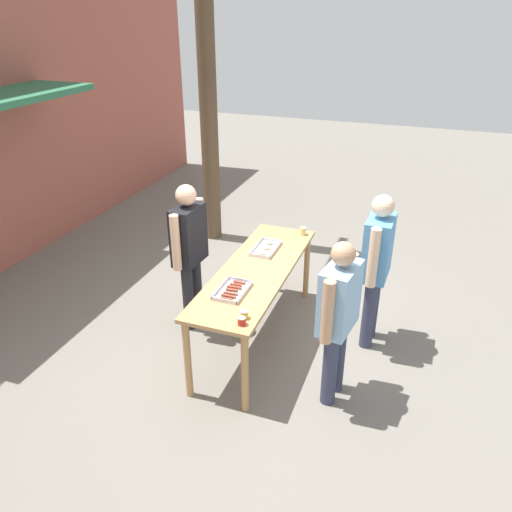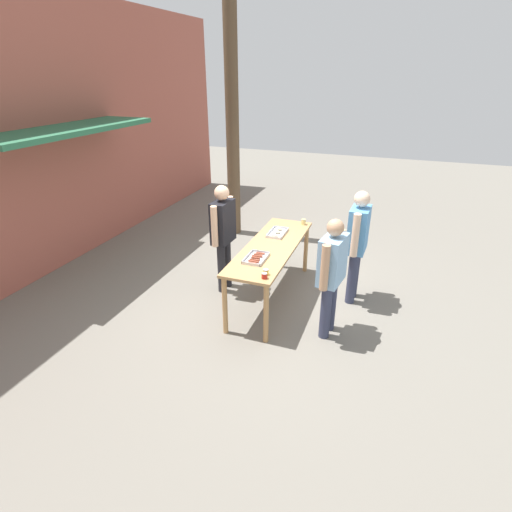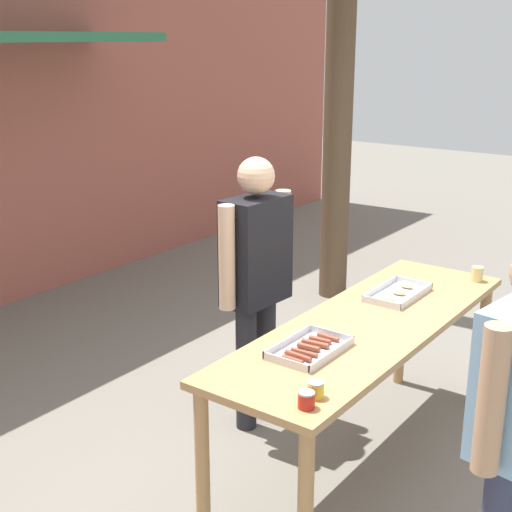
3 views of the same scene
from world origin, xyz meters
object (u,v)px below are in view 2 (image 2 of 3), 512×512
object	(u,v)px
condiment_jar_mustard	(264,276)
person_customer_holding_hotdog	(332,270)
person_customer_with_cup	(357,238)
person_server_behind_table	(223,230)
utility_pole	(232,88)
food_tray_buns	(277,233)
beer_cup	(303,222)
condiment_jar_ketchup	(266,272)
food_tray_sausages	(256,258)

from	to	relation	value
condiment_jar_mustard	person_customer_holding_hotdog	distance (m)	0.87
condiment_jar_mustard	person_customer_with_cup	world-z (taller)	person_customer_with_cup
person_server_behind_table	condiment_jar_mustard	bearing A→B (deg)	-131.96
condiment_jar_mustard	utility_pole	world-z (taller)	utility_pole
food_tray_buns	beer_cup	world-z (taller)	beer_cup
utility_pole	person_server_behind_table	bearing A→B (deg)	-160.91
condiment_jar_ketchup	person_customer_with_cup	xyz separation A→B (m)	(1.32, -0.98, 0.09)
person_server_behind_table	person_customer_with_cup	world-z (taller)	person_customer_with_cup
person_customer_holding_hotdog	person_customer_with_cup	size ratio (longest dim) A/B	0.95
person_customer_holding_hotdog	condiment_jar_mustard	bearing A→B (deg)	-53.35
food_tray_sausages	person_customer_holding_hotdog	distance (m)	1.06
condiment_jar_ketchup	person_customer_holding_hotdog	size ratio (longest dim) A/B	0.05
food_tray_buns	person_customer_holding_hotdog	size ratio (longest dim) A/B	0.28
food_tray_buns	condiment_jar_mustard	size ratio (longest dim) A/B	6.17
food_tray_sausages	condiment_jar_ketchup	world-z (taller)	condiment_jar_ketchup
food_tray_buns	food_tray_sausages	bearing A→B (deg)	-179.98
beer_cup	person_customer_holding_hotdog	bearing A→B (deg)	-154.70
person_customer_with_cup	food_tray_buns	bearing A→B (deg)	-90.79
person_customer_with_cup	utility_pole	size ratio (longest dim) A/B	0.30
condiment_jar_mustard	person_server_behind_table	world-z (taller)	person_server_behind_table
condiment_jar_mustard	beer_cup	size ratio (longest dim) A/B	0.79
food_tray_sausages	condiment_jar_mustard	distance (m)	0.56
food_tray_sausages	food_tray_buns	distance (m)	1.00
food_tray_buns	condiment_jar_ketchup	size ratio (longest dim) A/B	6.17
person_customer_holding_hotdog	food_tray_buns	bearing A→B (deg)	-126.67
condiment_jar_mustard	beer_cup	bearing A→B (deg)	0.02
beer_cup	person_customer_holding_hotdog	distance (m)	1.80
food_tray_buns	person_customer_with_cup	size ratio (longest dim) A/B	0.26
utility_pole	food_tray_buns	bearing A→B (deg)	-141.11
food_tray_buns	beer_cup	distance (m)	0.62
person_customer_with_cup	condiment_jar_mustard	bearing A→B (deg)	-32.11
food_tray_buns	condiment_jar_ketchup	distance (m)	1.40
person_customer_with_cup	utility_pole	distance (m)	3.95
food_tray_buns	condiment_jar_ketchup	xyz separation A→B (m)	(-1.38, -0.27, 0.02)
person_customer_with_cup	utility_pole	xyz separation A→B (m)	(2.00, 2.81, 1.92)
beer_cup	utility_pole	size ratio (longest dim) A/B	0.02
food_tray_buns	person_server_behind_table	distance (m)	0.87
condiment_jar_mustard	condiment_jar_ketchup	bearing A→B (deg)	9.66
food_tray_sausages	food_tray_buns	bearing A→B (deg)	0.02
food_tray_sausages	person_customer_with_cup	bearing A→B (deg)	-53.12
food_tray_sausages	person_customer_with_cup	world-z (taller)	person_customer_with_cup
beer_cup	person_customer_with_cup	xyz separation A→B (m)	(-0.61, -0.96, 0.08)
condiment_jar_mustard	food_tray_buns	bearing A→B (deg)	11.02
person_customer_holding_hotdog	food_tray_sausages	bearing A→B (deg)	-85.35
food_tray_buns	condiment_jar_mustard	xyz separation A→B (m)	(-1.48, -0.29, 0.02)
beer_cup	utility_pole	xyz separation A→B (m)	(1.39, 1.85, 1.99)
person_server_behind_table	person_customer_with_cup	size ratio (longest dim) A/B	1.00
person_server_behind_table	person_customer_holding_hotdog	bearing A→B (deg)	-106.21
condiment_jar_mustard	person_server_behind_table	size ratio (longest dim) A/B	0.04
condiment_jar_mustard	person_server_behind_table	xyz separation A→B (m)	(1.05, 1.03, 0.09)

